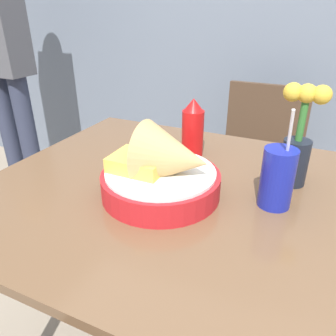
{
  "coord_description": "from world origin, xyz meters",
  "views": [
    {
      "loc": [
        0.31,
        -0.7,
        1.2
      ],
      "look_at": [
        -0.0,
        -0.01,
        0.83
      ],
      "focal_mm": 35.0,
      "sensor_mm": 36.0,
      "label": 1
    }
  ],
  "objects_px": {
    "food_basket": "(165,172)",
    "ketchup_bottle": "(193,128)",
    "chair_far_window": "(259,156)",
    "flower_vase": "(298,140)",
    "drink_cup": "(277,180)"
  },
  "relations": [
    {
      "from": "food_basket",
      "to": "ketchup_bottle",
      "type": "relative_size",
      "value": 1.62
    },
    {
      "from": "drink_cup",
      "to": "flower_vase",
      "type": "xyz_separation_m",
      "value": [
        0.03,
        0.13,
        0.06
      ]
    },
    {
      "from": "food_basket",
      "to": "ketchup_bottle",
      "type": "bearing_deg",
      "value": 96.49
    },
    {
      "from": "flower_vase",
      "to": "food_basket",
      "type": "bearing_deg",
      "value": -144.23
    },
    {
      "from": "chair_far_window",
      "to": "flower_vase",
      "type": "relative_size",
      "value": 3.22
    },
    {
      "from": "drink_cup",
      "to": "flower_vase",
      "type": "height_order",
      "value": "flower_vase"
    },
    {
      "from": "chair_far_window",
      "to": "drink_cup",
      "type": "bearing_deg",
      "value": -78.96
    },
    {
      "from": "food_basket",
      "to": "ketchup_bottle",
      "type": "height_order",
      "value": "food_basket"
    },
    {
      "from": "chair_far_window",
      "to": "flower_vase",
      "type": "height_order",
      "value": "flower_vase"
    },
    {
      "from": "food_basket",
      "to": "drink_cup",
      "type": "relative_size",
      "value": 1.2
    },
    {
      "from": "chair_far_window",
      "to": "ketchup_bottle",
      "type": "relative_size",
      "value": 4.69
    },
    {
      "from": "chair_far_window",
      "to": "food_basket",
      "type": "xyz_separation_m",
      "value": [
        -0.09,
        -0.93,
        0.32
      ]
    },
    {
      "from": "chair_far_window",
      "to": "food_basket",
      "type": "bearing_deg",
      "value": -95.42
    },
    {
      "from": "ketchup_bottle",
      "to": "flower_vase",
      "type": "height_order",
      "value": "flower_vase"
    },
    {
      "from": "flower_vase",
      "to": "chair_far_window",
      "type": "bearing_deg",
      "value": 104.91
    }
  ]
}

